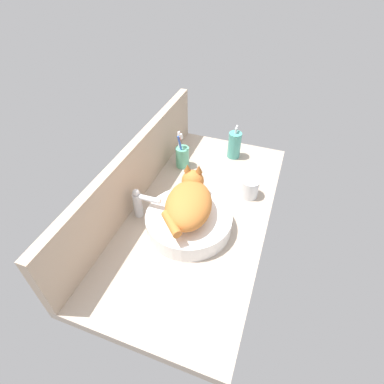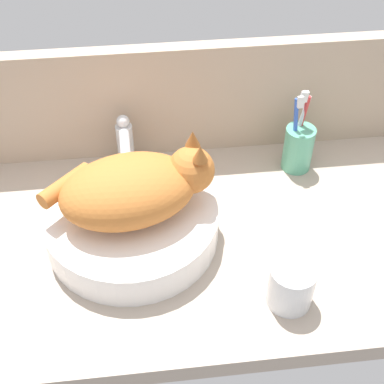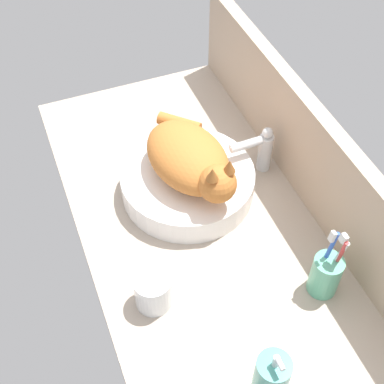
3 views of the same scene
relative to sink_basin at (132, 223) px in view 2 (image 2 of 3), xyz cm
name	(u,v)px [view 2 (image 2 of 3)]	position (x,y,z in cm)	size (l,w,h in cm)	color
ground_plane	(183,239)	(9.71, -0.38, -5.40)	(113.60, 57.76, 4.00)	#B2A08E
backsplash_panel	(169,100)	(9.71, 26.70, 9.41)	(113.60, 3.60, 25.63)	tan
sink_basin	(132,223)	(0.00, 0.00, 0.00)	(32.98, 32.98, 6.80)	white
cat	(135,186)	(1.33, 0.33, 9.16)	(32.23, 21.39, 14.00)	#CC7533
faucet	(125,143)	(-0.50, 19.85, 3.90)	(3.60, 11.82, 13.60)	silver
toothbrush_cup	(298,146)	(36.72, 16.62, 2.23)	(6.42, 6.42, 18.70)	#5BB28E
water_glass	(291,287)	(26.46, -18.41, 0.19)	(7.95, 7.95, 8.37)	white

